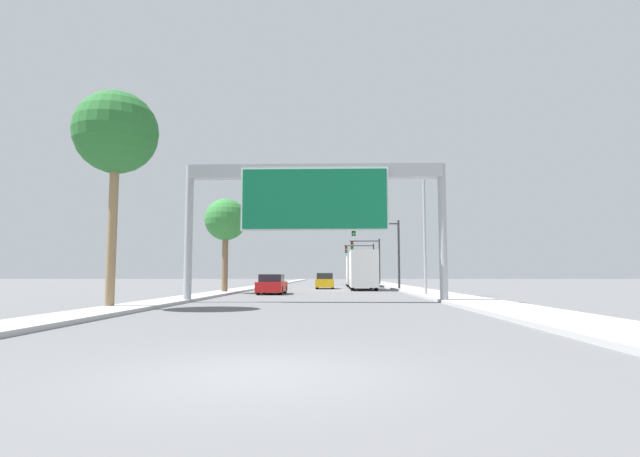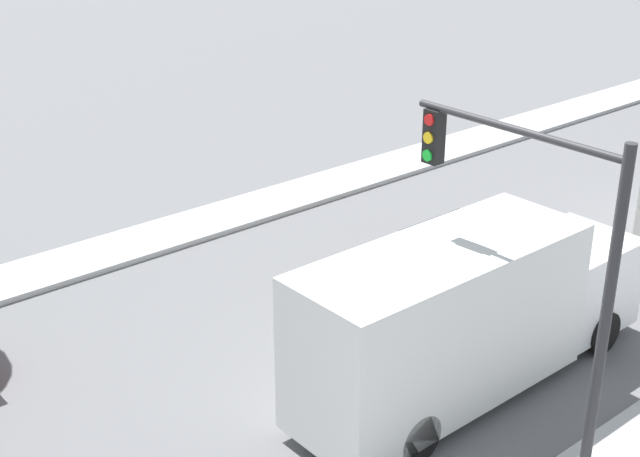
# 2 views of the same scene
# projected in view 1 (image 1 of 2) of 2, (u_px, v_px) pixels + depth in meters

# --- Properties ---
(ground_plane) EXTENTS (300.00, 300.00, 0.00)m
(ground_plane) POSITION_uv_depth(u_px,v_px,m) (261.00, 374.00, 7.02)
(ground_plane) COLOR slate
(sidewalk_right) EXTENTS (3.00, 120.00, 0.15)m
(sidewalk_right) POSITION_uv_depth(u_px,v_px,m) (386.00, 284.00, 66.49)
(sidewalk_right) COLOR #ADADAD
(sidewalk_right) RESTS_ON ground
(median_strip_left) EXTENTS (2.00, 120.00, 0.15)m
(median_strip_left) POSITION_uv_depth(u_px,v_px,m) (274.00, 284.00, 66.97)
(median_strip_left) COLOR #ADADAD
(median_strip_left) RESTS_ON ground
(sign_gantry) EXTENTS (13.31, 0.73, 7.00)m
(sign_gantry) POSITION_uv_depth(u_px,v_px,m) (315.00, 194.00, 25.30)
(sign_gantry) COLOR #9EA0A5
(sign_gantry) RESTS_ON ground
(car_near_left) EXTENTS (1.74, 4.40, 1.53)m
(car_near_left) POSITION_uv_depth(u_px,v_px,m) (325.00, 281.00, 48.89)
(car_near_left) COLOR gold
(car_near_left) RESTS_ON ground
(car_mid_left) EXTENTS (1.79, 4.49, 1.41)m
(car_mid_left) POSITION_uv_depth(u_px,v_px,m) (272.00, 285.00, 35.61)
(car_mid_left) COLOR red
(car_mid_left) RESTS_ON ground
(car_near_center) EXTENTS (1.82, 4.49, 1.41)m
(car_near_center) POSITION_uv_depth(u_px,v_px,m) (354.00, 280.00, 65.64)
(car_near_center) COLOR black
(car_near_center) RESTS_ON ground
(truck_box_primary) EXTENTS (2.40, 8.39, 3.44)m
(truck_box_primary) POSITION_uv_depth(u_px,v_px,m) (357.00, 271.00, 57.22)
(truck_box_primary) COLOR navy
(truck_box_primary) RESTS_ON ground
(truck_box_secondary) EXTENTS (2.31, 8.88, 3.47)m
(truck_box_secondary) POSITION_uv_depth(u_px,v_px,m) (363.00, 270.00, 45.29)
(truck_box_secondary) COLOR white
(truck_box_secondary) RESTS_ON ground
(traffic_light_near_intersection) EXTENTS (4.51, 0.32, 6.29)m
(traffic_light_near_intersection) POSITION_uv_depth(u_px,v_px,m) (383.00, 243.00, 45.06)
(traffic_light_near_intersection) COLOR #2D2D30
(traffic_light_near_intersection) RESTS_ON ground
(traffic_light_mid_block) EXTENTS (3.97, 0.32, 6.05)m
(traffic_light_mid_block) POSITION_uv_depth(u_px,v_px,m) (370.00, 254.00, 64.94)
(traffic_light_mid_block) COLOR #2D2D30
(traffic_light_mid_block) RESTS_ON ground
(traffic_light_far_intersection) EXTENTS (4.56, 0.32, 6.01)m
(traffic_light_far_intersection) POSITION_uv_depth(u_px,v_px,m) (364.00, 257.00, 74.90)
(traffic_light_far_intersection) COLOR #2D2D30
(traffic_light_far_intersection) RESTS_ON ground
(palm_tree_foreground) EXTENTS (3.42, 3.42, 8.98)m
(palm_tree_foreground) POSITION_uv_depth(u_px,v_px,m) (116.00, 134.00, 20.63)
(palm_tree_foreground) COLOR #8C704C
(palm_tree_foreground) RESTS_ON ground
(palm_tree_background) EXTENTS (3.15, 3.15, 7.09)m
(palm_tree_background) POSITION_uv_depth(u_px,v_px,m) (226.00, 221.00, 37.41)
(palm_tree_background) COLOR brown
(palm_tree_background) RESTS_ON ground
(street_lamp_right) EXTENTS (2.81, 0.28, 8.32)m
(street_lamp_right) POSITION_uv_depth(u_px,v_px,m) (419.00, 220.00, 32.48)
(street_lamp_right) COLOR #9EA0A5
(street_lamp_right) RESTS_ON ground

